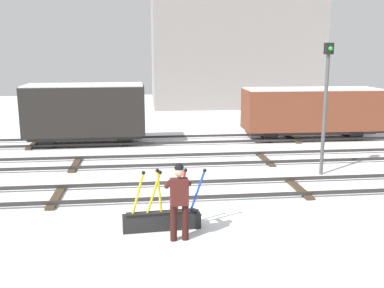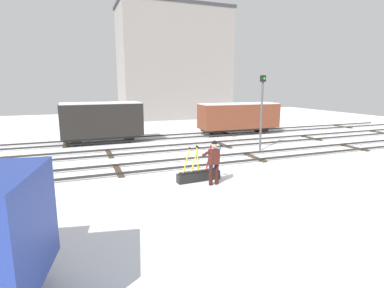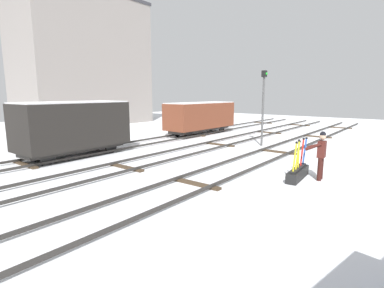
{
  "view_description": "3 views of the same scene",
  "coord_description": "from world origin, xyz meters",
  "px_view_note": "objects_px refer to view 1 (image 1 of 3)",
  "views": [
    {
      "loc": [
        -1.05,
        -11.97,
        4.04
      ],
      "look_at": [
        0.42,
        0.95,
        1.27
      ],
      "focal_mm": 40.69,
      "sensor_mm": 36.0,
      "label": 1
    },
    {
      "loc": [
        -5.12,
        -13.24,
        3.78
      ],
      "look_at": [
        0.25,
        0.68,
        0.87
      ],
      "focal_mm": 28.33,
      "sensor_mm": 36.0,
      "label": 2
    },
    {
      "loc": [
        -11.12,
        -5.83,
        3.02
      ],
      "look_at": [
        -1.03,
        2.1,
        0.84
      ],
      "focal_mm": 27.67,
      "sensor_mm": 36.0,
      "label": 3
    }
  ],
  "objects_px": {
    "switch_lever_frame": "(162,218)",
    "rail_worker": "(179,197)",
    "signal_post": "(326,97)",
    "freight_car_back_track": "(311,110)",
    "freight_car_far_end": "(86,111)"
  },
  "relations": [
    {
      "from": "freight_car_back_track",
      "to": "freight_car_far_end",
      "type": "bearing_deg",
      "value": -178.8
    },
    {
      "from": "freight_car_far_end",
      "to": "signal_post",
      "type": "bearing_deg",
      "value": -36.16
    },
    {
      "from": "rail_worker",
      "to": "freight_car_far_end",
      "type": "height_order",
      "value": "freight_car_far_end"
    },
    {
      "from": "rail_worker",
      "to": "freight_car_back_track",
      "type": "height_order",
      "value": "freight_car_back_track"
    },
    {
      "from": "signal_post",
      "to": "freight_car_back_track",
      "type": "bearing_deg",
      "value": 72.25
    },
    {
      "from": "rail_worker",
      "to": "freight_car_back_track",
      "type": "distance_m",
      "value": 12.6
    },
    {
      "from": "switch_lever_frame",
      "to": "rail_worker",
      "type": "bearing_deg",
      "value": -65.74
    },
    {
      "from": "freight_car_back_track",
      "to": "rail_worker",
      "type": "bearing_deg",
      "value": -122.77
    },
    {
      "from": "switch_lever_frame",
      "to": "signal_post",
      "type": "relative_size",
      "value": 0.46
    },
    {
      "from": "signal_post",
      "to": "rail_worker",
      "type": "bearing_deg",
      "value": -138.21
    },
    {
      "from": "switch_lever_frame",
      "to": "signal_post",
      "type": "distance_m",
      "value": 7.2
    },
    {
      "from": "freight_car_back_track",
      "to": "signal_post",
      "type": "bearing_deg",
      "value": -106.55
    },
    {
      "from": "freight_car_back_track",
      "to": "freight_car_far_end",
      "type": "relative_size",
      "value": 1.21
    },
    {
      "from": "signal_post",
      "to": "freight_car_far_end",
      "type": "bearing_deg",
      "value": 145.26
    },
    {
      "from": "switch_lever_frame",
      "to": "rail_worker",
      "type": "xyz_separation_m",
      "value": [
        0.35,
        -0.64,
        0.73
      ]
    }
  ]
}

